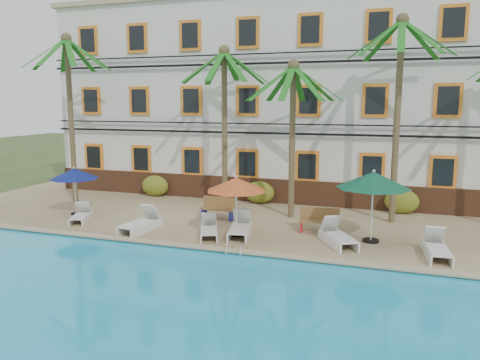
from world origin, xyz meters
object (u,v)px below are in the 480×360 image
(palm_b, at_px, (224,105))
(lounger_a, at_px, (81,216))
(palm_d, at_px, (399,92))
(lounger_f, at_px, (437,248))
(palm_c, at_px, (293,116))
(lounger_c, at_px, (209,230))
(umbrella_red, at_px, (236,185))
(lounger_d, at_px, (240,228))
(pool_ladder, at_px, (237,253))
(umbrella_blue, at_px, (74,174))
(lounger_e, at_px, (338,236))
(lounger_b, at_px, (141,223))
(bench_left, at_px, (218,208))
(palm_a, at_px, (70,96))
(umbrella_green, at_px, (373,180))
(bench_right, at_px, (319,220))

(palm_b, relative_size, lounger_a, 4.31)
(palm_d, xyz_separation_m, lounger_f, (1.44, -4.24, -5.03))
(palm_c, distance_m, lounger_a, 9.79)
(palm_c, distance_m, lounger_c, 6.07)
(umbrella_red, xyz_separation_m, lounger_d, (0.14, -0.01, -1.63))
(palm_b, distance_m, pool_ladder, 8.35)
(lounger_d, relative_size, pool_ladder, 2.85)
(umbrella_blue, bearing_deg, palm_b, 30.45)
(lounger_c, xyz_separation_m, pool_ladder, (1.59, -1.47, -0.27))
(lounger_d, bearing_deg, lounger_e, 1.23)
(lounger_a, xyz_separation_m, pool_ladder, (7.51, -1.83, -0.25))
(palm_c, xyz_separation_m, palm_d, (4.17, 0.49, 0.98))
(lounger_b, bearing_deg, bench_left, 51.80)
(palm_b, xyz_separation_m, lounger_f, (8.99, -4.62, -4.52))
(palm_d, bearing_deg, palm_b, 177.15)
(lounger_a, xyz_separation_m, bench_left, (5.28, 2.28, 0.22))
(lounger_f, distance_m, bench_left, 8.85)
(palm_b, xyz_separation_m, umbrella_red, (2.06, -4.33, -2.88))
(palm_a, xyz_separation_m, pool_ladder, (10.37, -5.17, -5.23))
(palm_b, distance_m, lounger_b, 6.85)
(palm_c, xyz_separation_m, umbrella_red, (-1.32, -3.46, -2.41))
(palm_c, relative_size, lounger_c, 3.64)
(palm_a, height_order, palm_c, palm_a)
(lounger_d, bearing_deg, umbrella_blue, 173.43)
(lounger_f, height_order, bench_left, bench_left)
(palm_c, xyz_separation_m, bench_left, (-2.88, -1.27, -3.88))
(lounger_a, height_order, bench_left, bench_left)
(palm_c, height_order, lounger_d, palm_c)
(palm_b, xyz_separation_m, pool_ladder, (2.73, -6.25, -4.81))
(palm_c, bearing_deg, lounger_d, -108.74)
(umbrella_red, distance_m, lounger_a, 7.05)
(palm_d, distance_m, umbrella_green, 4.48)
(lounger_c, relative_size, lounger_d, 0.87)
(lounger_d, bearing_deg, palm_c, 71.26)
(palm_a, distance_m, pool_ladder, 12.71)
(bench_left, bearing_deg, palm_a, 172.56)
(lounger_f, height_order, pool_ladder, lounger_f)
(lounger_c, distance_m, pool_ladder, 2.18)
(palm_b, height_order, lounger_b, palm_b)
(lounger_b, relative_size, lounger_e, 1.01)
(palm_b, bearing_deg, lounger_b, -108.86)
(lounger_d, bearing_deg, lounger_f, -2.42)
(palm_b, bearing_deg, umbrella_green, -27.27)
(lounger_a, distance_m, bench_right, 9.81)
(lounger_d, distance_m, pool_ladder, 2.01)
(umbrella_red, height_order, lounger_d, umbrella_red)
(lounger_d, height_order, lounger_f, lounger_d)
(palm_a, xyz_separation_m, umbrella_red, (9.70, -3.25, -3.30))
(lounger_b, bearing_deg, bench_right, 17.42)
(umbrella_green, distance_m, pool_ladder, 5.43)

